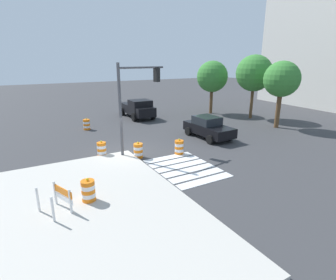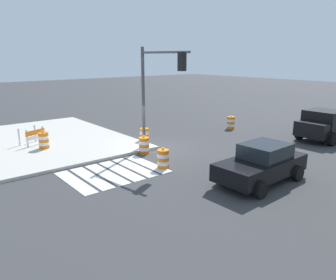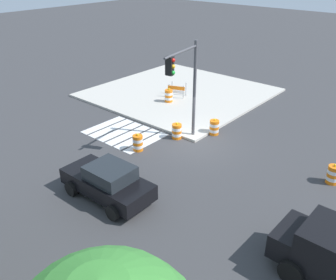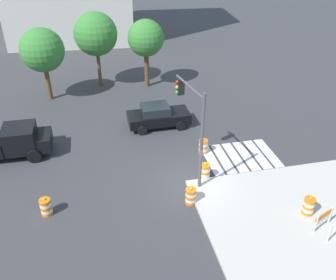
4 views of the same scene
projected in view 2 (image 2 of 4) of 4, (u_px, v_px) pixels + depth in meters
The scene contains 12 objects.
ground_plane at pixel (159, 149), 18.52m from camera, with size 120.00×120.00×0.00m, color #38383A.
sidewalk_corner at pixel (18, 144), 19.32m from camera, with size 12.00×12.00×0.15m, color #BCB7AD.
crosswalk_stripes at pixel (114, 172), 14.72m from camera, with size 4.35×3.20×0.02m.
sports_car at pixel (262, 163), 13.46m from camera, with size 4.34×2.21×1.63m.
pickup_truck at pixel (327, 124), 20.53m from camera, with size 5.17×2.38×1.92m.
traffic_barrel_near_corner at pixel (231, 123), 23.61m from camera, with size 0.56×0.56×1.02m.
traffic_barrel_crosswalk_end at pixel (144, 145), 17.53m from camera, with size 0.56×0.56×1.02m.
traffic_barrel_median_near at pixel (163, 159), 15.21m from camera, with size 0.56×0.56×1.02m.
traffic_barrel_median_far at pixel (144, 135), 19.76m from camera, with size 0.56×0.56×1.02m.
traffic_barrel_on_sidewalk at pixel (44, 140), 18.00m from camera, with size 0.56×0.56×1.02m.
construction_barricade at pixel (34, 135), 18.73m from camera, with size 1.43×1.18×1.00m.
traffic_light_pole at pixel (158, 81), 16.91m from camera, with size 0.83×3.25×5.50m.
Camera 2 is at (10.88, 14.11, 5.12)m, focal length 34.49 mm.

